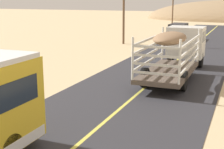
{
  "coord_description": "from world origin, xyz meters",
  "views": [
    {
      "loc": [
        5.07,
        -3.92,
        4.94
      ],
      "look_at": [
        0.0,
        8.44,
        1.83
      ],
      "focal_mm": 52.91,
      "sensor_mm": 36.0,
      "label": 1
    }
  ],
  "objects_px": {
    "livestock_truck": "(180,46)",
    "car_far": "(178,31)",
    "power_pole_mid": "(124,1)",
    "power_pole_far": "(173,1)"
  },
  "relations": [
    {
      "from": "livestock_truck",
      "to": "power_pole_far",
      "type": "bearing_deg",
      "value": 102.93
    },
    {
      "from": "car_far",
      "to": "power_pole_mid",
      "type": "height_order",
      "value": "power_pole_mid"
    },
    {
      "from": "livestock_truck",
      "to": "car_far",
      "type": "bearing_deg",
      "value": 101.48
    },
    {
      "from": "livestock_truck",
      "to": "power_pole_mid",
      "type": "relative_size",
      "value": 1.14
    },
    {
      "from": "power_pole_mid",
      "to": "power_pole_far",
      "type": "height_order",
      "value": "power_pole_mid"
    },
    {
      "from": "power_pole_far",
      "to": "power_pole_mid",
      "type": "bearing_deg",
      "value": -90.0
    },
    {
      "from": "livestock_truck",
      "to": "car_far",
      "type": "height_order",
      "value": "livestock_truck"
    },
    {
      "from": "livestock_truck",
      "to": "power_pole_mid",
      "type": "xyz_separation_m",
      "value": [
        -8.49,
        12.0,
        2.77
      ]
    },
    {
      "from": "car_far",
      "to": "power_pole_far",
      "type": "xyz_separation_m",
      "value": [
        -4.88,
        19.22,
        3.37
      ]
    },
    {
      "from": "power_pole_mid",
      "to": "power_pole_far",
      "type": "relative_size",
      "value": 1.02
    }
  ]
}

